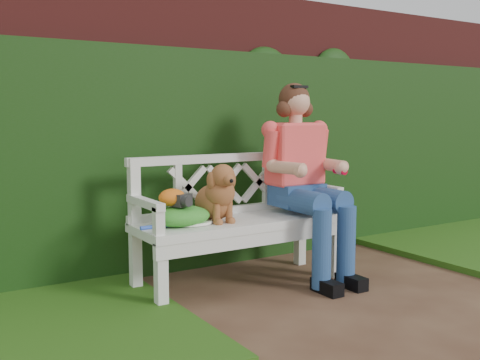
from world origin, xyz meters
TOP-DOWN VIEW (x-y plane):
  - ground at (0.00, 0.00)m, footprint 60.00×60.00m
  - brick_wall at (0.00, 1.90)m, footprint 10.00×0.30m
  - ivy_hedge at (0.00, 1.68)m, footprint 10.00×0.18m
  - garden_bench at (-0.48, 1.06)m, footprint 1.61×0.68m
  - seated_woman at (0.02, 1.04)m, footprint 0.72×0.89m
  - dog at (-0.68, 1.06)m, footprint 0.38×0.44m
  - tennis_racket at (-0.90, 1.04)m, footprint 0.55×0.27m
  - green_bag at (-0.95, 1.04)m, footprint 0.44×0.36m
  - camera_item at (-0.96, 1.02)m, footprint 0.15×0.13m
  - baseball_glove at (-1.01, 1.05)m, footprint 0.20×0.15m

SIDE VIEW (x-z plane):
  - ground at x=0.00m, z-range 0.00..0.00m
  - garden_bench at x=-0.48m, z-range 0.00..0.48m
  - tennis_racket at x=-0.90m, z-range 0.48..0.51m
  - green_bag at x=-0.95m, z-range 0.48..0.61m
  - camera_item at x=-0.96m, z-range 0.61..0.69m
  - baseball_glove at x=-1.01m, z-range 0.61..0.73m
  - dog at x=-0.68m, z-range 0.48..0.88m
  - seated_woman at x=0.02m, z-range 0.00..1.43m
  - ivy_hedge at x=0.00m, z-range 0.00..1.70m
  - brick_wall at x=0.00m, z-range 0.00..2.20m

